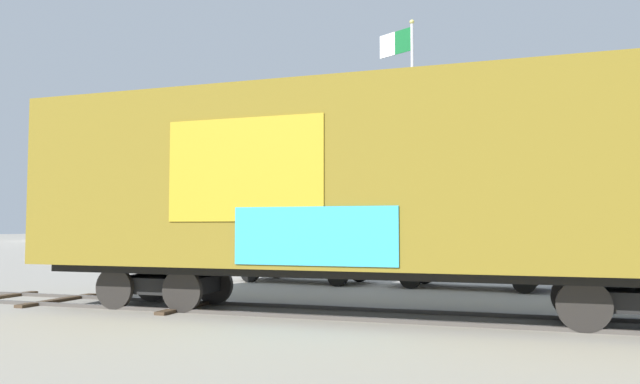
# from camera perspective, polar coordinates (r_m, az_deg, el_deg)

# --- Properties ---
(ground_plane) EXTENTS (260.00, 260.00, 0.00)m
(ground_plane) POSITION_cam_1_polar(r_m,az_deg,el_deg) (12.63, 1.72, -11.62)
(ground_plane) COLOR gray
(track) EXTENTS (60.02, 3.70, 0.08)m
(track) POSITION_cam_1_polar(r_m,az_deg,el_deg) (12.45, 4.48, -11.55)
(track) COLOR #4C4742
(track) RESTS_ON ground_plane
(freight_car) EXTENTS (14.99, 3.24, 4.93)m
(freight_car) POSITION_cam_1_polar(r_m,az_deg,el_deg) (12.34, 4.77, 1.08)
(freight_car) COLOR olive
(freight_car) RESTS_ON ground_plane
(flagpole) EXTENTS (1.53, 0.87, 9.71)m
(flagpole) POSITION_cam_1_polar(r_m,az_deg,el_deg) (23.21, 8.20, 7.80)
(flagpole) COLOR silver
(flagpole) RESTS_ON ground_plane
(hillside) EXTENTS (126.22, 34.73, 16.65)m
(hillside) POSITION_cam_1_polar(r_m,az_deg,el_deg) (84.81, 16.87, -0.23)
(hillside) COLOR silver
(hillside) RESTS_ON ground_plane
(parked_car_silver) EXTENTS (4.88, 2.42, 1.66)m
(parked_car_silver) POSITION_cam_1_polar(r_m,az_deg,el_deg) (19.97, -1.47, -6.21)
(parked_car_silver) COLOR #B7BABF
(parked_car_silver) RESTS_ON ground_plane
(parked_car_white) EXTENTS (4.86, 2.24, 1.53)m
(parked_car_white) POSITION_cam_1_polar(r_m,az_deg,el_deg) (18.48, 13.96, -6.49)
(parked_car_white) COLOR silver
(parked_car_white) RESTS_ON ground_plane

